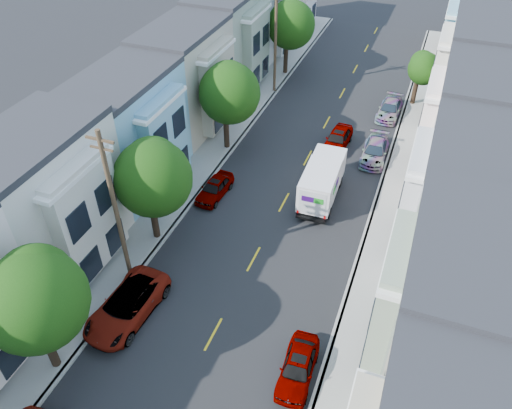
# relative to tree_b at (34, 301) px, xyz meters

# --- Properties ---
(ground) EXTENTS (160.00, 160.00, 0.00)m
(ground) POSITION_rel_tree_b_xyz_m (6.30, 4.49, -5.10)
(ground) COLOR black
(ground) RESTS_ON ground
(road_slab) EXTENTS (12.00, 70.00, 0.02)m
(road_slab) POSITION_rel_tree_b_xyz_m (6.30, 19.49, -5.09)
(road_slab) COLOR black
(road_slab) RESTS_ON ground
(curb_left) EXTENTS (0.30, 70.00, 0.15)m
(curb_left) POSITION_rel_tree_b_xyz_m (0.25, 19.49, -5.03)
(curb_left) COLOR gray
(curb_left) RESTS_ON ground
(curb_right) EXTENTS (0.30, 70.00, 0.15)m
(curb_right) POSITION_rel_tree_b_xyz_m (12.35, 19.49, -5.03)
(curb_right) COLOR gray
(curb_right) RESTS_ON ground
(sidewalk_left) EXTENTS (2.60, 70.00, 0.15)m
(sidewalk_left) POSITION_rel_tree_b_xyz_m (-1.05, 19.49, -5.03)
(sidewalk_left) COLOR gray
(sidewalk_left) RESTS_ON ground
(sidewalk_right) EXTENTS (2.60, 70.00, 0.15)m
(sidewalk_right) POSITION_rel_tree_b_xyz_m (13.65, 19.49, -5.03)
(sidewalk_right) COLOR gray
(sidewalk_right) RESTS_ON ground
(centerline) EXTENTS (0.12, 70.00, 0.01)m
(centerline) POSITION_rel_tree_b_xyz_m (6.30, 19.49, -5.10)
(centerline) COLOR gold
(centerline) RESTS_ON ground
(townhouse_row_left) EXTENTS (5.00, 70.00, 8.50)m
(townhouse_row_left) POSITION_rel_tree_b_xyz_m (-4.85, 19.49, -5.10)
(townhouse_row_left) COLOR silver
(townhouse_row_left) RESTS_ON ground
(townhouse_row_right) EXTENTS (5.00, 70.00, 8.50)m
(townhouse_row_right) POSITION_rel_tree_b_xyz_m (17.45, 19.49, -5.10)
(townhouse_row_right) COLOR silver
(townhouse_row_right) RESTS_ON ground
(tree_b) EXTENTS (4.70, 4.70, 7.47)m
(tree_b) POSITION_rel_tree_b_xyz_m (0.00, 0.00, 0.00)
(tree_b) COLOR black
(tree_b) RESTS_ON ground
(tree_c) EXTENTS (4.70, 4.70, 7.19)m
(tree_c) POSITION_rel_tree_b_xyz_m (0.00, 10.15, -0.28)
(tree_c) COLOR black
(tree_c) RESTS_ON ground
(tree_d) EXTENTS (4.70, 4.70, 7.29)m
(tree_d) POSITION_rel_tree_b_xyz_m (0.00, 21.61, -0.18)
(tree_d) COLOR black
(tree_d) RESTS_ON ground
(tree_e) EXTENTS (4.70, 4.70, 7.45)m
(tree_e) POSITION_rel_tree_b_xyz_m (0.00, 36.82, -0.02)
(tree_e) COLOR black
(tree_e) RESTS_ON ground
(tree_far_r) EXTENTS (2.90, 2.90, 5.02)m
(tree_far_r) POSITION_rel_tree_b_xyz_m (13.20, 34.65, -1.57)
(tree_far_r) COLOR black
(tree_far_r) RESTS_ON ground
(utility_pole_near) EXTENTS (1.60, 0.26, 10.00)m
(utility_pole_near) POSITION_rel_tree_b_xyz_m (0.00, 6.49, 0.05)
(utility_pole_near) COLOR #42301E
(utility_pole_near) RESTS_ON ground
(utility_pole_far) EXTENTS (1.60, 0.26, 10.00)m
(utility_pole_far) POSITION_rel_tree_b_xyz_m (0.00, 32.49, 0.05)
(utility_pole_far) COLOR #42301E
(utility_pole_far) RESTS_ON ground
(fedex_truck) EXTENTS (2.24, 5.82, 2.79)m
(fedex_truck) POSITION_rel_tree_b_xyz_m (8.57, 17.90, -3.54)
(fedex_truck) COLOR silver
(fedex_truck) RESTS_ON ground
(lead_sedan) EXTENTS (1.96, 4.60, 1.46)m
(lead_sedan) POSITION_rel_tree_b_xyz_m (8.08, 24.94, -4.37)
(lead_sedan) COLOR black
(lead_sedan) RESTS_ON ground
(parked_left_c) EXTENTS (2.89, 5.69, 1.54)m
(parked_left_c) POSITION_rel_tree_b_xyz_m (1.40, 4.02, -4.33)
(parked_left_c) COLOR #9CA1B0
(parked_left_c) RESTS_ON ground
(parked_left_d) EXTENTS (1.80, 4.13, 1.31)m
(parked_left_d) POSITION_rel_tree_b_xyz_m (1.40, 15.49, -4.45)
(parked_left_d) COLOR #631704
(parked_left_d) RESTS_ON ground
(parked_right_b) EXTENTS (1.81, 4.24, 1.35)m
(parked_right_b) POSITION_rel_tree_b_xyz_m (11.20, 3.77, -4.43)
(parked_right_b) COLOR #B3AFBE
(parked_right_b) RESTS_ON ground
(parked_right_c) EXTENTS (2.01, 4.51, 1.34)m
(parked_right_c) POSITION_rel_tree_b_xyz_m (11.20, 24.34, -4.43)
(parked_right_c) COLOR black
(parked_right_c) RESTS_ON ground
(parked_right_d) EXTENTS (2.01, 4.43, 1.31)m
(parked_right_d) POSITION_rel_tree_b_xyz_m (11.20, 31.65, -4.45)
(parked_right_d) COLOR black
(parked_right_d) RESTS_ON ground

